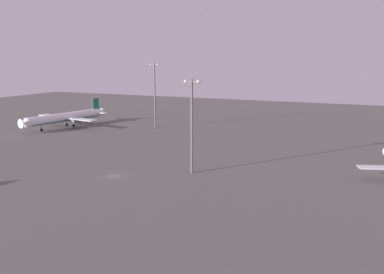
% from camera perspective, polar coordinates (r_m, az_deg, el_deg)
% --- Properties ---
extents(ground_plane, '(416.00, 416.00, 0.00)m').
position_cam_1_polar(ground_plane, '(112.90, -10.49, -5.22)').
color(ground_plane, '#56544F').
extents(airplane_mid_apron, '(34.93, 44.69, 11.49)m').
position_cam_1_polar(airplane_mid_apron, '(195.81, -16.66, 2.55)').
color(airplane_mid_apron, white).
rests_on(airplane_mid_apron, ground).
extents(apron_light_east, '(4.80, 0.90, 28.11)m').
position_cam_1_polar(apron_light_east, '(185.96, -5.06, 6.14)').
color(apron_light_east, slate).
rests_on(apron_light_east, ground).
extents(apron_light_west, '(4.80, 0.90, 25.06)m').
position_cam_1_polar(apron_light_west, '(111.05, -0.03, 2.29)').
color(apron_light_west, slate).
rests_on(apron_light_west, ground).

